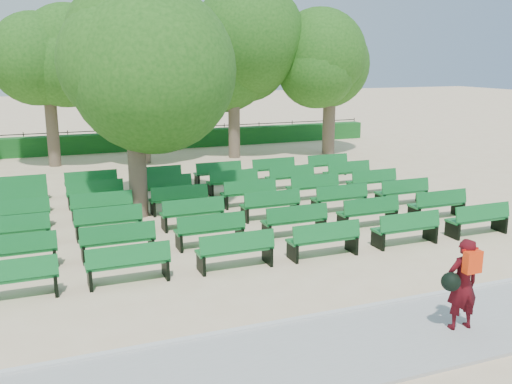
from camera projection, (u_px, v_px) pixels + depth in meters
ground at (218, 225)px, 15.86m from camera, size 120.00×120.00×0.00m
paving at (358, 346)px, 9.16m from camera, size 30.00×2.20×0.06m
curb at (324, 316)px, 10.19m from camera, size 30.00×0.12×0.10m
hedge at (132, 141)px, 28.43m from camera, size 26.00×0.70×0.90m
fence at (131, 149)px, 28.90m from camera, size 26.00×0.10×1.02m
tree_line at (148, 164)px, 24.92m from camera, size 21.80×6.80×7.04m
bench_array at (186, 217)px, 16.36m from camera, size 1.71×0.55×1.08m
tree_among at (132, 64)px, 15.78m from camera, size 4.57×4.57×6.44m
person at (462, 283)px, 9.51m from camera, size 0.76×0.47×1.59m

